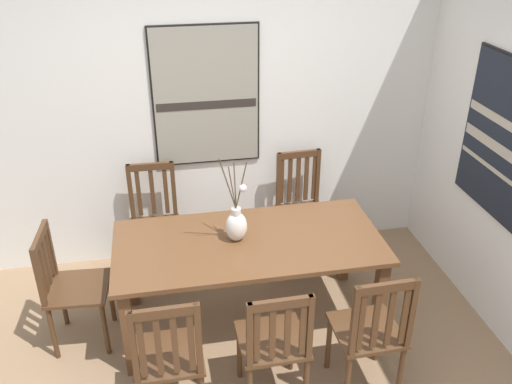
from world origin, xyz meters
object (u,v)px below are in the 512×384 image
object	(u,v)px
dining_table	(249,252)
chair_1	(274,343)
chair_5	(371,331)
chair_4	(168,356)
centerpiece_vase	(237,224)
painting_on_side_wall	(502,139)
chair_0	(69,285)
chair_2	(302,206)
chair_3	(155,222)
painting_on_back_wall	(206,97)

from	to	relation	value
dining_table	chair_1	size ratio (longest dim) A/B	2.07
chair_1	chair_5	bearing A→B (deg)	-2.87
chair_4	chair_5	size ratio (longest dim) A/B	1.00
dining_table	chair_4	xyz separation A→B (m)	(-0.63, -0.80, -0.13)
centerpiece_vase	painting_on_side_wall	xyz separation A→B (m)	(1.88, -0.12, 0.56)
centerpiece_vase	chair_0	world-z (taller)	centerpiece_vase
chair_0	chair_5	xyz separation A→B (m)	(1.93, -0.86, 0.01)
dining_table	chair_1	xyz separation A→B (m)	(0.02, -0.80, -0.14)
painting_on_side_wall	chair_5	bearing A→B (deg)	-147.74
chair_5	painting_on_side_wall	bearing A→B (deg)	32.26
chair_2	painting_on_side_wall	distance (m)	1.74
chair_3	painting_on_side_wall	distance (m)	2.78
chair_0	chair_4	distance (m)	1.06
chair_4	painting_on_back_wall	size ratio (longest dim) A/B	0.84
dining_table	chair_0	world-z (taller)	chair_0
chair_0	chair_1	size ratio (longest dim) A/B	1.00
chair_5	painting_on_back_wall	world-z (taller)	painting_on_back_wall
chair_1	painting_on_side_wall	size ratio (longest dim) A/B	0.82
chair_2	painting_on_side_wall	world-z (taller)	painting_on_side_wall
chair_2	chair_5	size ratio (longest dim) A/B	1.01
chair_4	painting_on_back_wall	world-z (taller)	painting_on_back_wall
chair_1	chair_3	world-z (taller)	chair_3
centerpiece_vase	chair_1	size ratio (longest dim) A/B	0.74
chair_0	chair_4	xyz separation A→B (m)	(0.66, -0.84, 0.01)
chair_3	painting_on_side_wall	size ratio (longest dim) A/B	0.86
centerpiece_vase	chair_3	xyz separation A→B (m)	(-0.59, 0.76, -0.37)
chair_0	painting_on_back_wall	size ratio (longest dim) A/B	0.80
chair_3	chair_0	bearing A→B (deg)	-129.48
painting_on_side_wall	chair_3	bearing A→B (deg)	160.31
chair_0	painting_on_back_wall	xyz separation A→B (m)	(1.13, 1.02, 0.99)
dining_table	chair_5	xyz separation A→B (m)	(0.63, -0.83, -0.13)
chair_3	chair_5	size ratio (longest dim) A/B	1.01
painting_on_back_wall	painting_on_side_wall	distance (m)	2.27
chair_0	painting_on_back_wall	bearing A→B (deg)	42.04
dining_table	chair_4	bearing A→B (deg)	-128.22
chair_0	painting_on_side_wall	bearing A→B (deg)	-2.40
chair_2	chair_3	size ratio (longest dim) A/B	1.00
dining_table	chair_3	bearing A→B (deg)	130.59
painting_on_side_wall	centerpiece_vase	bearing A→B (deg)	176.27
painting_on_back_wall	painting_on_side_wall	xyz separation A→B (m)	(1.96, -1.15, -0.05)
chair_3	chair_4	size ratio (longest dim) A/B	1.01
centerpiece_vase	painting_on_side_wall	size ratio (longest dim) A/B	0.60
chair_0	chair_5	size ratio (longest dim) A/B	0.95
chair_3	dining_table	bearing A→B (deg)	-49.41
chair_0	painting_on_back_wall	world-z (taller)	painting_on_back_wall
centerpiece_vase	chair_3	size ratio (longest dim) A/B	0.70
chair_1	chair_2	world-z (taller)	chair_2
chair_2	painting_on_back_wall	xyz separation A→B (m)	(-0.78, 0.26, 0.97)
chair_2	painting_on_side_wall	xyz separation A→B (m)	(1.18, -0.89, 0.91)
chair_5	chair_3	bearing A→B (deg)	129.00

